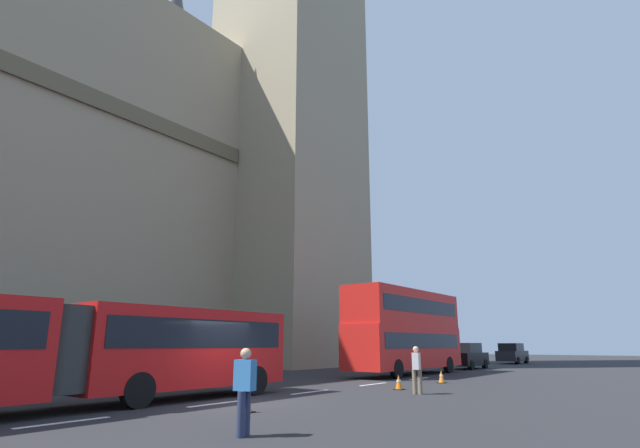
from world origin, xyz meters
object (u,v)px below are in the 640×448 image
Objects in this scene: articulated_bus at (54,345)px; traffic_cone_west at (247,401)px; pedestrian_by_kerb at (417,368)px; sedan_lead at (467,356)px; pedestrian_near_cones at (245,388)px; double_decker_bus at (406,328)px; sedan_trailing at (512,353)px; traffic_cone_middle at (399,382)px; traffic_cone_east at (441,377)px.

articulated_bus is 27.63× the size of traffic_cone_west.
traffic_cone_west is at bearing 168.54° from pedestrian_by_kerb.
articulated_bus is 5.48m from traffic_cone_west.
pedestrian_near_cones is at bearing -167.52° from sedan_lead.
traffic_cone_west is (-26.32, -3.94, -0.63)m from sedan_lead.
double_decker_bus is 21.46m from sedan_trailing.
double_decker_bus is 20.92m from pedestrian_near_cones.
traffic_cone_middle is (-30.28, -4.27, -0.63)m from sedan_trailing.
double_decker_bus is 18.26× the size of traffic_cone_middle.
articulated_bus is 6.68m from pedestrian_near_cones.
traffic_cone_east is at bearing 0.32° from traffic_cone_middle.
sedan_lead reaches higher than pedestrian_near_cones.
sedan_trailing is (12.36, 0.30, 0.00)m from sedan_lead.
articulated_bus is 41.96m from sedan_trailing.
double_decker_bus is at bearing 0.01° from articulated_bus.
pedestrian_by_kerb is at bearing -28.16° from articulated_bus.
double_decker_bus is 6.71m from traffic_cone_east.
sedan_trailing is at bearing 9.26° from traffic_cone_east.
pedestrian_near_cones is (-28.81, -6.38, -0.00)m from sedan_lead.
double_decker_bus is 2.41× the size of sedan_trailing.
pedestrian_near_cones is (-19.78, -6.59, -1.80)m from double_decker_bus.
sedan_lead is (9.03, -0.21, -1.80)m from double_decker_bus.
double_decker_bus is 9.21m from sedan_lead.
double_decker_bus is at bearing 13.49° from traffic_cone_west.
double_decker_bus reaches higher than sedan_trailing.
traffic_cone_west is at bearing 179.93° from traffic_cone_east.
traffic_cone_middle is (8.39, -0.04, 0.00)m from traffic_cone_west.
sedan_lead is at bearing -0.40° from articulated_bus.
pedestrian_near_cones is at bearing -167.55° from traffic_cone_middle.
sedan_lead is 2.60× the size of pedestrian_near_cones.
sedan_trailing is 26.41m from traffic_cone_east.
sedan_lead is 7.59× the size of traffic_cone_east.
sedan_lead reaches higher than pedestrian_by_kerb.
pedestrian_by_kerb reaches higher than traffic_cone_east.
articulated_bus is 1.51× the size of double_decker_bus.
traffic_cone_east is (4.22, 0.02, 0.00)m from traffic_cone_middle.
articulated_bus is 20.59m from double_decker_bus.
sedan_trailing reaches higher than traffic_cone_east.
traffic_cone_middle is (11.67, -4.18, -1.46)m from articulated_bus.
pedestrian_by_kerb reaches higher than traffic_cone_west.
articulated_bus is at bearing 160.29° from traffic_cone_middle.
double_decker_bus is at bearing 25.20° from traffic_cone_middle.
pedestrian_by_kerb is (-31.50, -5.69, -0.00)m from sedan_trailing.
pedestrian_near_cones reaches higher than traffic_cone_middle.
double_decker_bus reaches higher than articulated_bus.
sedan_lead is 14.28m from traffic_cone_east.
traffic_cone_middle is 4.22m from traffic_cone_east.
pedestrian_near_cones is at bearing -170.88° from traffic_cone_east.
sedan_trailing is at bearing 9.21° from pedestrian_near_cones.
traffic_cone_east is 5.66m from pedestrian_by_kerb.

